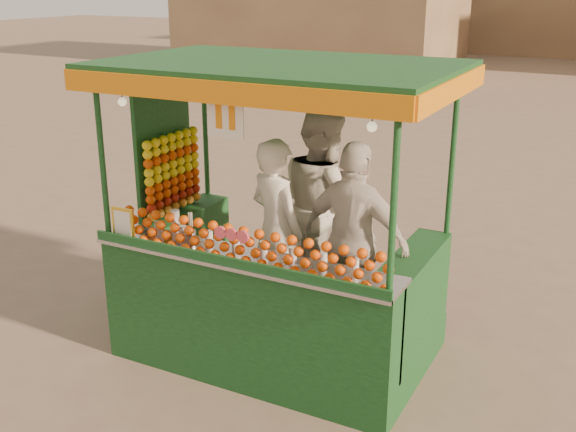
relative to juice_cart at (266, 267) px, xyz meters
The scene contains 5 objects.
ground 0.89m from the juice_cart, 56.41° to the left, with size 90.00×90.00×0.00m, color brown.
juice_cart is the anchor object (origin of this frame).
vendor_left 0.34m from the juice_cart, 91.91° to the left, with size 0.70×0.58×1.64m.
vendor_middle 0.82m from the juice_cart, 72.14° to the left, with size 1.13×1.14×1.86m.
vendor_right 0.81m from the juice_cart, 18.15° to the left, with size 1.02×0.52×1.68m.
Camera 1 is at (2.52, -5.01, 3.20)m, focal length 42.95 mm.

